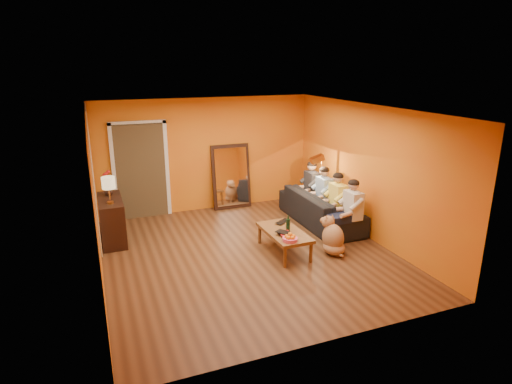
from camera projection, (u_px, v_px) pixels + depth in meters
name	position (u px, v px, depth m)	size (l,w,h in m)	color
room_shell	(241.00, 180.00, 7.74)	(5.00, 5.50, 2.60)	brown
white_accent	(93.00, 175.00, 8.11)	(0.02, 1.90, 2.58)	white
doorway_recess	(140.00, 170.00, 9.49)	(1.06, 0.30, 2.10)	#3F2D19
door_jamb_left	(114.00, 174.00, 9.18)	(0.08, 0.06, 2.20)	white
door_jamb_right	(167.00, 169.00, 9.58)	(0.08, 0.06, 2.20)	white
door_header	(137.00, 123.00, 9.07)	(1.22, 0.06, 0.08)	white
mirror_frame	(231.00, 176.00, 10.10)	(0.92, 0.06, 1.52)	black
mirror_glass	(232.00, 177.00, 10.07)	(0.78, 0.02, 1.36)	white
sideboard	(112.00, 220.00, 8.27)	(0.44, 1.18, 0.85)	black
table_lamp	(109.00, 190.00, 7.80)	(0.24, 0.24, 0.51)	beige
sofa	(320.00, 208.00, 9.19)	(0.91, 2.32, 0.68)	black
coffee_table	(284.00, 242.00, 7.80)	(0.62, 1.22, 0.42)	brown
floor_lamp	(321.00, 188.00, 9.30)	(0.30, 0.24, 1.44)	#D18C3D
dog	(333.00, 235.00, 7.73)	(0.39, 0.60, 0.71)	#A8734B
person_far_left	(353.00, 210.00, 8.27)	(0.70, 0.44, 1.22)	beige
person_mid_left	(338.00, 202.00, 8.76)	(0.70, 0.44, 1.22)	#F5E051
person_mid_right	(324.00, 194.00, 9.25)	(0.70, 0.44, 1.22)	#8AABD6
person_far_right	(312.00, 188.00, 9.74)	(0.70, 0.44, 1.22)	#2E2D31
fruit_bowl	(290.00, 237.00, 7.28)	(0.26, 0.26, 0.16)	#EA527F
wine_bottle	(288.00, 223.00, 7.67)	(0.07, 0.07, 0.31)	black
tumbler	(287.00, 226.00, 7.88)	(0.09, 0.09, 0.09)	#B27F3F
laptop	(285.00, 222.00, 8.11)	(0.35, 0.23, 0.03)	black
book_lower	(280.00, 236.00, 7.50)	(0.20, 0.27, 0.03)	black
book_mid	(280.00, 234.00, 7.50)	(0.19, 0.26, 0.02)	red
book_upper	(280.00, 234.00, 7.47)	(0.17, 0.23, 0.02)	black
vase	(108.00, 191.00, 8.34)	(0.18, 0.18, 0.18)	black
flowers	(107.00, 177.00, 8.26)	(0.17, 0.17, 0.51)	red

